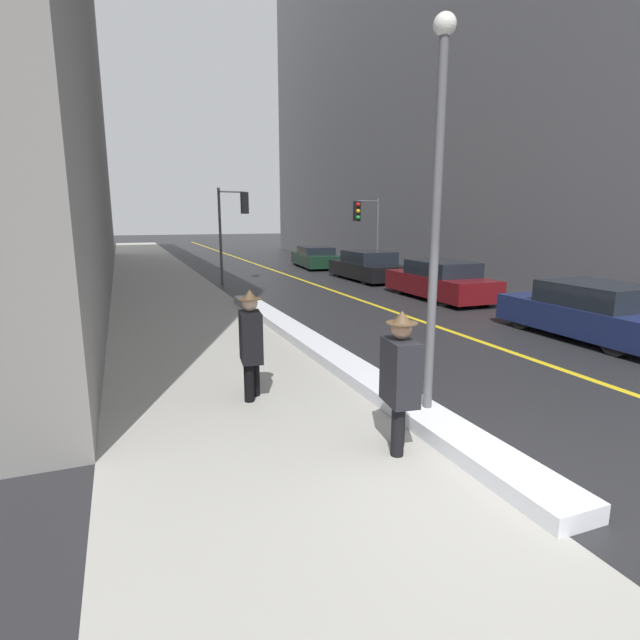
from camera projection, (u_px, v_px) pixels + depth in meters
ground_plane at (490, 481)px, 5.41m from camera, size 160.00×160.00×0.00m
sidewalk_slab at (170, 295)px, 18.34m from camera, size 4.00×80.00×0.01m
road_centre_stripe at (321, 287)px, 20.50m from camera, size 0.16×80.00×0.00m
snow_bank_curb at (316, 346)px, 10.68m from camera, size 0.63×13.56×0.21m
building_facade_left at (8, 40)px, 19.17m from camera, size 6.00×36.00×18.96m
building_facade_right at (426, 19)px, 27.39m from camera, size 6.00×36.00×26.90m
lamp_post at (437, 194)px, 6.39m from camera, size 0.28×0.28×5.22m
traffic_light_near at (235, 215)px, 21.03m from camera, size 1.31×0.36×3.99m
traffic_light_far at (365, 220)px, 23.14m from camera, size 1.31×0.32×3.67m
pedestrian_nearside at (400, 376)px, 5.92m from camera, size 0.38×0.57×1.75m
pedestrian_in_fedora at (251, 340)px, 7.66m from camera, size 0.38×0.57×1.74m
parked_car_navy at (593, 312)px, 11.65m from camera, size 1.95×4.39×1.32m
parked_car_maroon at (440, 281)px, 17.33m from camera, size 1.83×4.69×1.32m
parked_car_black at (368, 266)px, 22.55m from camera, size 1.90×4.57×1.31m
parked_car_dark_green at (315, 258)px, 28.13m from camera, size 2.23×4.63×1.17m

